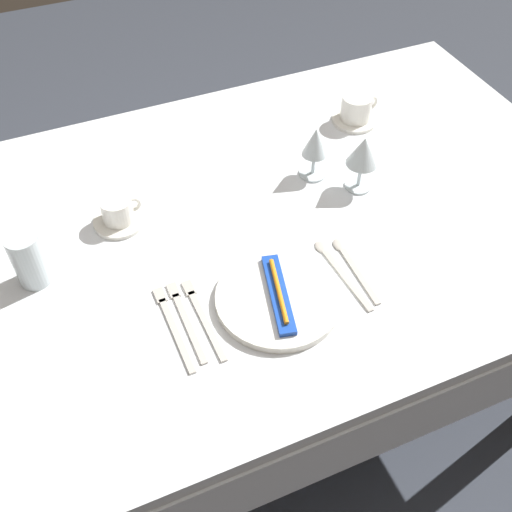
# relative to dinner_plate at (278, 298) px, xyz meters

# --- Properties ---
(ground_plane) EXTENTS (6.00, 6.00, 0.00)m
(ground_plane) POSITION_rel_dinner_plate_xyz_m (0.04, 0.25, -0.75)
(ground_plane) COLOR #383D47
(dining_table) EXTENTS (1.80, 1.11, 0.74)m
(dining_table) POSITION_rel_dinner_plate_xyz_m (0.04, 0.25, -0.09)
(dining_table) COLOR white
(dining_table) RESTS_ON ground
(dinner_plate) EXTENTS (0.27, 0.27, 0.02)m
(dinner_plate) POSITION_rel_dinner_plate_xyz_m (0.00, 0.00, 0.00)
(dinner_plate) COLOR white
(dinner_plate) RESTS_ON dining_table
(toothbrush_package) EXTENTS (0.08, 0.21, 0.02)m
(toothbrush_package) POSITION_rel_dinner_plate_xyz_m (0.00, -0.00, 0.02)
(toothbrush_package) COLOR blue
(toothbrush_package) RESTS_ON dinner_plate
(fork_outer) EXTENTS (0.02, 0.22, 0.00)m
(fork_outer) POSITION_rel_dinner_plate_xyz_m (-0.16, 0.02, -0.01)
(fork_outer) COLOR beige
(fork_outer) RESTS_ON dining_table
(fork_inner) EXTENTS (0.02, 0.22, 0.00)m
(fork_inner) POSITION_rel_dinner_plate_xyz_m (-0.20, 0.03, -0.01)
(fork_inner) COLOR beige
(fork_inner) RESTS_ON dining_table
(fork_salad) EXTENTS (0.02, 0.23, 0.00)m
(fork_salad) POSITION_rel_dinner_plate_xyz_m (-0.23, 0.03, -0.01)
(fork_salad) COLOR beige
(fork_salad) RESTS_ON dining_table
(spoon_soup) EXTENTS (0.03, 0.22, 0.01)m
(spoon_soup) POSITION_rel_dinner_plate_xyz_m (0.16, 0.04, -0.01)
(spoon_soup) COLOR beige
(spoon_soup) RESTS_ON dining_table
(spoon_dessert) EXTENTS (0.03, 0.20, 0.01)m
(spoon_dessert) POSITION_rel_dinner_plate_xyz_m (0.19, 0.04, -0.01)
(spoon_dessert) COLOR beige
(spoon_dessert) RESTS_ON dining_table
(saucer_left) EXTENTS (0.12, 0.12, 0.01)m
(saucer_left) POSITION_rel_dinner_plate_xyz_m (-0.25, 0.36, -0.00)
(saucer_left) COLOR white
(saucer_left) RESTS_ON dining_table
(coffee_cup_left) EXTENTS (0.10, 0.07, 0.06)m
(coffee_cup_left) POSITION_rel_dinner_plate_xyz_m (-0.25, 0.36, 0.03)
(coffee_cup_left) COLOR white
(coffee_cup_left) RESTS_ON saucer_left
(saucer_right) EXTENTS (0.13, 0.13, 0.01)m
(saucer_right) POSITION_rel_dinner_plate_xyz_m (0.47, 0.50, -0.00)
(saucer_right) COLOR white
(saucer_right) RESTS_ON dining_table
(coffee_cup_right) EXTENTS (0.11, 0.09, 0.07)m
(coffee_cup_right) POSITION_rel_dinner_plate_xyz_m (0.47, 0.50, 0.04)
(coffee_cup_right) COLOR white
(coffee_cup_right) RESTS_ON saucer_right
(wine_glass_centre) EXTENTS (0.08, 0.08, 0.15)m
(wine_glass_centre) POSITION_rel_dinner_plate_xyz_m (0.34, 0.26, 0.10)
(wine_glass_centre) COLOR silver
(wine_glass_centre) RESTS_ON dining_table
(wine_glass_left) EXTENTS (0.07, 0.07, 0.14)m
(wine_glass_left) POSITION_rel_dinner_plate_xyz_m (0.25, 0.34, 0.08)
(wine_glass_left) COLOR silver
(wine_glass_left) RESTS_ON dining_table
(drink_tumbler) EXTENTS (0.07, 0.07, 0.13)m
(drink_tumbler) POSITION_rel_dinner_plate_xyz_m (-0.46, 0.26, 0.06)
(drink_tumbler) COLOR silver
(drink_tumbler) RESTS_ON dining_table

